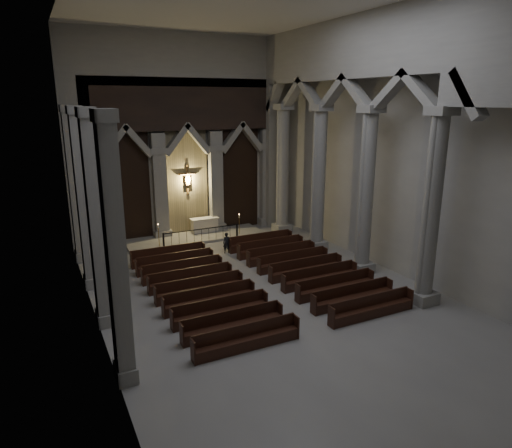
# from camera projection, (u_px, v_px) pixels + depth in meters

# --- Properties ---
(room) EXTENTS (24.00, 24.10, 12.00)m
(room) POSITION_uv_depth(u_px,v_px,m) (282.00, 118.00, 17.01)
(room) COLOR gray
(room) RESTS_ON ground
(sanctuary_wall) EXTENTS (14.00, 0.77, 12.00)m
(sanctuary_wall) POSITION_uv_depth(u_px,v_px,m) (186.00, 128.00, 27.24)
(sanctuary_wall) COLOR gray
(sanctuary_wall) RESTS_ON ground
(right_arcade) EXTENTS (1.00, 24.00, 12.00)m
(right_arcade) POSITION_uv_depth(u_px,v_px,m) (374.00, 110.00, 20.46)
(right_arcade) COLOR gray
(right_arcade) RESTS_ON ground
(left_pilasters) EXTENTS (0.60, 13.00, 8.03)m
(left_pilasters) POSITION_uv_depth(u_px,v_px,m) (89.00, 213.00, 18.11)
(left_pilasters) COLOR gray
(left_pilasters) RESTS_ON ground
(sanctuary_step) EXTENTS (8.50, 2.60, 0.15)m
(sanctuary_step) POSITION_uv_depth(u_px,v_px,m) (195.00, 237.00, 28.15)
(sanctuary_step) COLOR gray
(sanctuary_step) RESTS_ON ground
(altar) EXTENTS (1.76, 0.71, 0.90)m
(altar) POSITION_uv_depth(u_px,v_px,m) (204.00, 225.00, 28.90)
(altar) COLOR beige
(altar) RESTS_ON sanctuary_step
(altar_rail) EXTENTS (4.69, 0.09, 0.92)m
(altar_rail) POSITION_uv_depth(u_px,v_px,m) (202.00, 233.00, 27.01)
(altar_rail) COLOR black
(altar_rail) RESTS_ON ground
(candle_stand_left) EXTENTS (0.25, 0.25, 1.49)m
(candle_stand_left) POSITION_uv_depth(u_px,v_px,m) (159.00, 242.00, 26.00)
(candle_stand_left) COLOR olive
(candle_stand_left) RESTS_ON ground
(candle_stand_right) EXTENTS (0.24, 0.24, 1.43)m
(candle_stand_right) POSITION_uv_depth(u_px,v_px,m) (239.00, 230.00, 28.51)
(candle_stand_right) COLOR olive
(candle_stand_right) RESTS_ON ground
(pews) EXTENTS (9.31, 10.01, 0.87)m
(pews) POSITION_uv_depth(u_px,v_px,m) (255.00, 280.00, 20.85)
(pews) COLOR black
(pews) RESTS_ON ground
(worshipper) EXTENTS (0.48, 0.38, 1.17)m
(worshipper) POSITION_uv_depth(u_px,v_px,m) (227.00, 243.00, 25.28)
(worshipper) COLOR black
(worshipper) RESTS_ON ground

